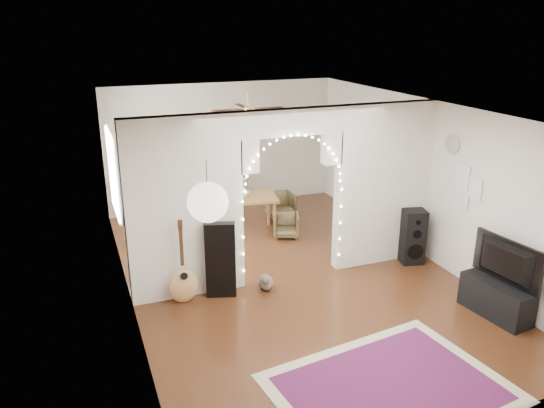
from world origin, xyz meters
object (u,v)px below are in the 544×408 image
object	(u,v)px
floor_speaker	(413,237)
dining_chair_left	(286,226)
dining_chair_right	(281,205)
acoustic_guitar	(183,273)
dining_table	(245,200)
media_console	(496,299)
bookcase	(203,180)

from	to	relation	value
floor_speaker	dining_chair_left	size ratio (longest dim) A/B	1.94
dining_chair_left	dining_chair_right	world-z (taller)	dining_chair_right
floor_speaker	dining_chair_right	bearing A→B (deg)	127.14
dining_chair_right	dining_chair_left	bearing A→B (deg)	-104.89
acoustic_guitar	dining_table	world-z (taller)	acoustic_guitar
media_console	floor_speaker	bearing A→B (deg)	85.29
floor_speaker	media_console	xyz separation A→B (m)	(0.07, -1.87, -0.22)
floor_speaker	dining_chair_left	xyz separation A→B (m)	(-1.55, 1.84, -0.25)
dining_chair_right	dining_table	bearing A→B (deg)	-145.88
bookcase	dining_table	bearing A→B (deg)	-63.25
media_console	bookcase	world-z (taller)	bookcase
acoustic_guitar	dining_chair_right	world-z (taller)	acoustic_guitar
bookcase	acoustic_guitar	bearing A→B (deg)	-97.34
dining_chair_left	dining_chair_right	size ratio (longest dim) A/B	0.87
floor_speaker	dining_chair_left	distance (m)	2.42
dining_table	floor_speaker	bearing A→B (deg)	-35.39
acoustic_guitar	floor_speaker	xyz separation A→B (m)	(3.91, -0.05, -0.01)
acoustic_guitar	dining_table	xyz separation A→B (m)	(1.68, 2.23, 0.21)
dining_table	dining_chair_left	bearing A→B (deg)	-22.79
acoustic_guitar	media_console	xyz separation A→B (m)	(3.98, -1.92, -0.23)
acoustic_guitar	dining_chair_left	bearing A→B (deg)	40.24
floor_speaker	bookcase	bearing A→B (deg)	138.98
dining_chair_right	floor_speaker	bearing A→B (deg)	-65.12
floor_speaker	dining_chair_right	world-z (taller)	floor_speaker
media_console	bookcase	xyz separation A→B (m)	(-2.72, 5.67, 0.45)
acoustic_guitar	media_console	bearing A→B (deg)	-22.72
bookcase	dining_chair_right	distance (m)	1.73
acoustic_guitar	dining_chair_left	distance (m)	2.97
media_console	dining_chair_left	xyz separation A→B (m)	(-1.63, 3.71, -0.03)
bookcase	dining_chair_left	bearing A→B (deg)	-49.58
media_console	dining_chair_right	size ratio (longest dim) A/B	1.79
media_console	bookcase	distance (m)	6.30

